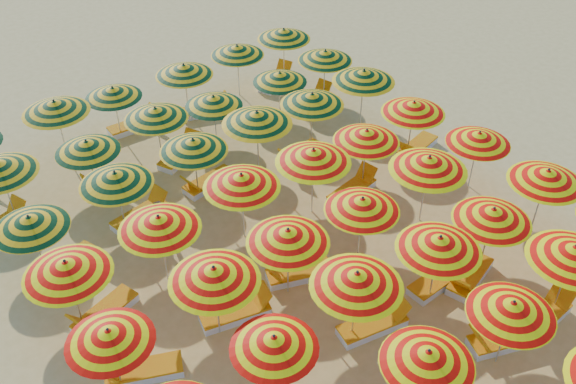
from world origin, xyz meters
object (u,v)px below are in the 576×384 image
object	(u,v)px
lounger_10	(438,280)
lounger_22	(0,227)
umbrella_13	(274,342)
lounger_28	(206,110)
umbrella_34	(312,99)
lounger_29	(276,81)
umbrella_22	(429,163)
umbrella_46	(237,50)
umbrella_14	(357,279)
lounger_23	(112,184)
umbrella_23	(479,138)
umbrella_45	(184,70)
umbrella_21	(362,204)
umbrella_8	(428,357)
umbrella_18	(109,336)
lounger_14	(298,273)
umbrella_10	(574,253)
lounger_15	(104,313)
lounger_16	(353,190)
lounger_21	(301,155)
umbrella_26	(241,181)
umbrella_37	(87,146)
lounger_17	(417,147)
lounger_18	(67,266)
lounger_19	(141,215)
umbrella_19	(214,274)
umbrella_39	(213,101)
umbrella_43	(55,107)
lounger_9	(374,325)
lounger_13	(237,313)
umbrella_16	(493,215)
umbrella_20	(288,236)
umbrella_32	(193,145)
umbrella_38	(156,113)
umbrella_15	(439,243)
lounger_27	(134,125)
lounger_8	(543,317)
lounger_7	(502,340)
lounger_11	(469,277)
umbrella_9	(512,308)
lounger_12	(142,371)
umbrella_40	(280,77)
umbrella_47	(284,34)
umbrella_29	(414,107)
umbrella_17	(547,176)
umbrella_28	(367,136)
umbrella_41	(325,56)
lounger_25	(313,101)
umbrella_31	(116,178)
beachgoer_b	(159,224)

from	to	relation	value
lounger_10	lounger_22	world-z (taller)	same
umbrella_13	lounger_28	distance (m)	12.14
umbrella_34	lounger_29	distance (m)	5.00
umbrella_22	umbrella_46	size ratio (longest dim) A/B	1.14
umbrella_14	lounger_23	xyz separation A→B (m)	(-1.84, 8.82, -1.81)
umbrella_23	umbrella_45	distance (m)	10.02
umbrella_21	umbrella_34	size ratio (longest dim) A/B	0.98
umbrella_8	umbrella_23	size ratio (longest dim) A/B	1.06
umbrella_18	lounger_14	xyz separation A→B (m)	(5.12, 0.24, -1.58)
umbrella_10	lounger_15	world-z (taller)	umbrella_10
lounger_16	lounger_21	size ratio (longest dim) A/B	0.99
umbrella_18	umbrella_26	size ratio (longest dim) A/B	0.73
umbrella_37	umbrella_34	bearing A→B (deg)	-17.68
lounger_28	lounger_17	bearing A→B (deg)	-37.00
lounger_18	lounger_19	bearing A→B (deg)	175.83
umbrella_19	umbrella_39	bearing A→B (deg)	57.30
umbrella_43	lounger_9	world-z (taller)	umbrella_43
lounger_13	umbrella_16	bearing A→B (deg)	-8.54
umbrella_8	lounger_13	xyz separation A→B (m)	(-1.53, 4.49, -1.64)
umbrella_20	lounger_15	distance (m)	4.88
umbrella_19	lounger_21	size ratio (longest dim) A/B	1.22
umbrella_21	lounger_14	xyz separation A→B (m)	(-1.76, 0.39, -1.67)
lounger_17	lounger_18	world-z (taller)	same
umbrella_32	umbrella_38	bearing A→B (deg)	89.86
umbrella_13	umbrella_15	bearing A→B (deg)	-2.54
umbrella_39	lounger_18	world-z (taller)	umbrella_39
lounger_18	lounger_27	bearing A→B (deg)	-151.18
lounger_8	umbrella_45	bearing A→B (deg)	94.79
umbrella_18	umbrella_37	size ratio (longest dim) A/B	0.95
lounger_15	lounger_18	distance (m)	2.09
lounger_7	umbrella_20	bearing A→B (deg)	-35.05
lounger_17	lounger_27	xyz separation A→B (m)	(-6.72, 7.02, 0.00)
umbrella_21	umbrella_38	bearing A→B (deg)	105.44
umbrella_32	lounger_11	world-z (taller)	umbrella_32
umbrella_9	lounger_23	xyz separation A→B (m)	(-3.97, 11.35, -1.64)
umbrella_15	lounger_12	size ratio (longest dim) A/B	1.26
umbrella_40	umbrella_47	xyz separation A→B (m)	(2.03, 2.39, 0.16)
umbrella_29	lounger_12	size ratio (longest dim) A/B	1.41
umbrella_47	lounger_19	distance (m)	9.60
umbrella_26	umbrella_46	distance (m)	8.02
umbrella_17	lounger_21	bearing A→B (deg)	113.16
umbrella_28	umbrella_41	distance (m)	5.33
lounger_25	umbrella_18	bearing A→B (deg)	-162.42
umbrella_31	beachgoer_b	bearing A→B (deg)	-62.39
umbrella_18	lounger_7	xyz separation A→B (m)	(7.52, -4.40, -1.58)
lounger_12	lounger_9	bearing A→B (deg)	-179.74
umbrella_39	lounger_12	bearing A→B (deg)	-133.53
umbrella_31	umbrella_40	xyz separation A→B (m)	(7.04, 2.00, -0.13)
lounger_9	lounger_12	world-z (taller)	same
umbrella_37	umbrella_16	bearing A→B (deg)	-54.38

